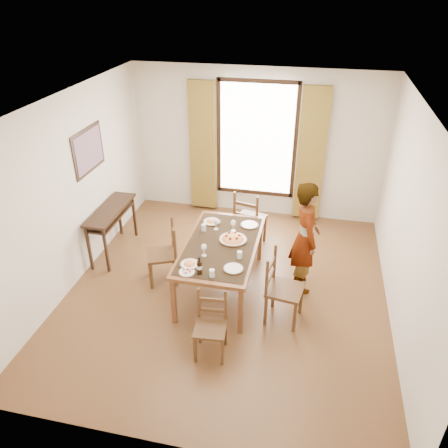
% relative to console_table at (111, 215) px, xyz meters
% --- Properties ---
extents(ground, '(5.00, 5.00, 0.00)m').
position_rel_console_table_xyz_m(ground, '(2.03, -0.60, -0.68)').
color(ground, '#53291A').
rests_on(ground, ground).
extents(room_shell, '(4.60, 5.10, 2.74)m').
position_rel_console_table_xyz_m(room_shell, '(2.03, -0.47, 0.86)').
color(room_shell, beige).
rests_on(room_shell, ground).
extents(console_table, '(0.38, 1.20, 0.80)m').
position_rel_console_table_xyz_m(console_table, '(0.00, 0.00, 0.00)').
color(console_table, black).
rests_on(console_table, ground).
extents(dining_table, '(1.00, 1.82, 0.76)m').
position_rel_console_table_xyz_m(dining_table, '(1.93, -0.57, 0.01)').
color(dining_table, brown).
rests_on(dining_table, ground).
extents(chair_west, '(0.55, 0.55, 0.95)m').
position_rel_console_table_xyz_m(chair_west, '(1.07, -0.56, -0.24)').
color(chair_west, '#4E341A').
rests_on(chair_west, ground).
extents(chair_north, '(0.55, 0.55, 1.03)m').
position_rel_console_table_xyz_m(chair_north, '(2.13, 0.67, -0.21)').
color(chair_north, '#4E341A').
rests_on(chair_north, ground).
extents(chair_south, '(0.40, 0.40, 0.84)m').
position_rel_console_table_xyz_m(chair_south, '(2.08, -1.82, -0.29)').
color(chair_south, '#4E341A').
rests_on(chair_south, ground).
extents(chair_east, '(0.51, 0.51, 1.01)m').
position_rel_console_table_xyz_m(chair_east, '(2.84, -1.04, -0.22)').
color(chair_east, '#4E341A').
rests_on(chair_east, ground).
extents(man, '(0.82, 0.72, 1.67)m').
position_rel_console_table_xyz_m(man, '(3.06, -0.28, 0.15)').
color(man, '#92969A').
rests_on(man, ground).
extents(plate_sw, '(0.27, 0.27, 0.05)m').
position_rel_console_table_xyz_m(plate_sw, '(1.64, -1.15, 0.10)').
color(plate_sw, silver).
rests_on(plate_sw, dining_table).
extents(plate_se, '(0.27, 0.27, 0.05)m').
position_rel_console_table_xyz_m(plate_se, '(2.21, -1.12, 0.10)').
color(plate_se, silver).
rests_on(plate_se, dining_table).
extents(plate_nw, '(0.27, 0.27, 0.05)m').
position_rel_console_table_xyz_m(plate_nw, '(1.65, -0.01, 0.10)').
color(plate_nw, silver).
rests_on(plate_nw, dining_table).
extents(plate_ne, '(0.27, 0.27, 0.05)m').
position_rel_console_table_xyz_m(plate_ne, '(2.23, 0.02, 0.10)').
color(plate_ne, silver).
rests_on(plate_ne, dining_table).
extents(pasta_platter, '(0.40, 0.40, 0.10)m').
position_rel_console_table_xyz_m(pasta_platter, '(2.07, -0.44, 0.12)').
color(pasta_platter, '#D34F1B').
rests_on(pasta_platter, dining_table).
extents(caprese_plate, '(0.20, 0.20, 0.04)m').
position_rel_console_table_xyz_m(caprese_plate, '(1.65, -1.31, 0.09)').
color(caprese_plate, silver).
rests_on(caprese_plate, dining_table).
extents(wine_glass_a, '(0.08, 0.08, 0.18)m').
position_rel_console_table_xyz_m(wine_glass_a, '(1.77, -0.90, 0.16)').
color(wine_glass_a, white).
rests_on(wine_glass_a, dining_table).
extents(wine_glass_b, '(0.08, 0.08, 0.18)m').
position_rel_console_table_xyz_m(wine_glass_b, '(2.02, -0.19, 0.16)').
color(wine_glass_b, white).
rests_on(wine_glass_b, dining_table).
extents(wine_glass_c, '(0.08, 0.08, 0.18)m').
position_rel_console_table_xyz_m(wine_glass_c, '(1.77, -0.20, 0.16)').
color(wine_glass_c, white).
rests_on(wine_glass_c, dining_table).
extents(tumbler_a, '(0.07, 0.07, 0.10)m').
position_rel_console_table_xyz_m(tumbler_a, '(2.24, -0.85, 0.12)').
color(tumbler_a, silver).
rests_on(tumbler_a, dining_table).
extents(tumbler_b, '(0.07, 0.07, 0.10)m').
position_rel_console_table_xyz_m(tumbler_b, '(1.60, -0.27, 0.12)').
color(tumbler_b, silver).
rests_on(tumbler_b, dining_table).
extents(tumbler_c, '(0.07, 0.07, 0.10)m').
position_rel_console_table_xyz_m(tumbler_c, '(1.98, -1.32, 0.12)').
color(tumbler_c, silver).
rests_on(tumbler_c, dining_table).
extents(wine_bottle, '(0.07, 0.07, 0.25)m').
position_rel_console_table_xyz_m(wine_bottle, '(1.81, -1.30, 0.20)').
color(wine_bottle, black).
rests_on(wine_bottle, dining_table).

